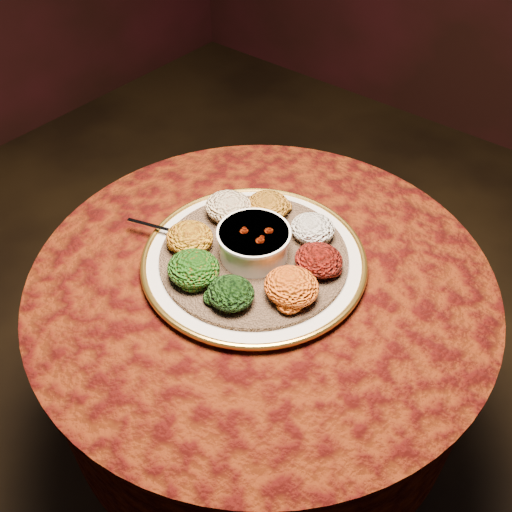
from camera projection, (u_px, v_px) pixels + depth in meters
The scene contains 13 objects.
table at pixel (261, 329), 1.30m from camera, with size 0.96×0.96×0.73m.
platter at pixel (254, 260), 1.19m from camera, with size 0.58×0.58×0.02m.
injera at pixel (254, 256), 1.18m from camera, with size 0.39×0.39×0.01m, color brown.
stew_bowl at pixel (254, 241), 1.15m from camera, with size 0.15×0.15×0.06m.
spoon at pixel (177, 232), 1.22m from camera, with size 0.15×0.06×0.01m.
portion_ayib at pixel (313, 228), 1.20m from camera, with size 0.09×0.09×0.05m, color beige.
portion_kitfo at pixel (319, 260), 1.13m from camera, with size 0.10×0.09×0.05m, color black.
portion_tikil at pixel (291, 287), 1.07m from camera, with size 0.11×0.10×0.05m, color #C98510.
portion_gomen at pixel (231, 293), 1.07m from camera, with size 0.09×0.09×0.04m, color black.
portion_mixveg at pixel (194, 268), 1.11m from camera, with size 0.11×0.10×0.05m, color #973009.
portion_kik at pixel (190, 237), 1.18m from camera, with size 0.10×0.10×0.05m, color #C18311.
portion_timatim at pixel (229, 207), 1.25m from camera, with size 0.11×0.10×0.05m, color maroon.
portion_shiro at pixel (268, 205), 1.25m from camera, with size 0.10×0.09×0.05m, color #9E5A13.
Camera 1 is at (0.50, -0.64, 1.58)m, focal length 40.00 mm.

